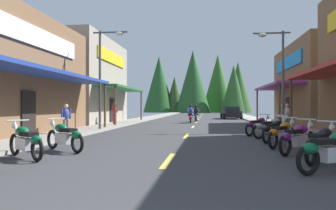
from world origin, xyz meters
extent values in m
cube|color=#38383A|center=(0.00, 29.54, -0.05)|extent=(9.64, 89.08, 0.10)
cube|color=gray|center=(-5.89, 29.54, 0.06)|extent=(2.15, 89.08, 0.12)
cube|color=#9E9991|center=(5.89, 29.54, 0.06)|extent=(2.15, 89.08, 0.12)
cube|color=#E0C64C|center=(0.00, 7.38, 0.01)|extent=(0.16, 2.40, 0.01)
cube|color=#E0C64C|center=(0.00, 14.37, 0.01)|extent=(0.16, 2.40, 0.01)
cube|color=#E0C64C|center=(0.00, 21.23, 0.01)|extent=(0.16, 2.40, 0.01)
cube|color=#E0C64C|center=(0.00, 27.56, 0.01)|extent=(0.16, 2.40, 0.01)
cube|color=#E0C64C|center=(0.00, 33.94, 0.01)|extent=(0.16, 2.40, 0.01)
cube|color=#E0C64C|center=(0.00, 39.98, 0.01)|extent=(0.16, 2.40, 0.01)
cube|color=#E0C64C|center=(0.00, 46.81, 0.01)|extent=(0.16, 2.40, 0.01)
cube|color=#E0C64C|center=(0.00, 51.84, 0.01)|extent=(0.16, 2.40, 0.01)
cube|color=#E0C64C|center=(0.00, 57.44, 0.01)|extent=(0.16, 2.40, 0.01)
cube|color=#E0C64C|center=(0.00, 64.20, 0.01)|extent=(0.16, 2.40, 0.01)
cube|color=navy|center=(-6.07, 12.54, 2.90)|extent=(1.80, 12.40, 0.16)
cylinder|color=brown|center=(-5.37, 18.55, 1.41)|extent=(0.14, 0.14, 2.82)
cube|color=white|center=(-6.91, 12.54, 4.66)|extent=(0.10, 9.65, 0.90)
cube|color=black|center=(-6.93, 12.54, 1.05)|extent=(0.08, 1.10, 2.10)
cube|color=gray|center=(-10.84, 25.18, 3.49)|extent=(7.75, 10.23, 6.99)
cube|color=#236033|center=(-6.07, 25.18, 2.90)|extent=(1.80, 9.21, 0.16)
cylinder|color=brown|center=(-5.37, 20.77, 1.41)|extent=(0.14, 0.14, 2.82)
cylinder|color=brown|center=(-5.37, 29.58, 1.41)|extent=(0.14, 0.14, 2.82)
cube|color=yellow|center=(-6.91, 25.18, 5.45)|extent=(0.10, 7.16, 0.90)
cube|color=black|center=(-6.93, 25.18, 1.05)|extent=(0.08, 1.10, 2.10)
cylinder|color=brown|center=(5.37, 16.68, 1.41)|extent=(0.14, 0.14, 2.82)
cube|color=#8C338C|center=(6.07, 23.96, 2.90)|extent=(1.80, 9.42, 0.16)
cylinder|color=brown|center=(5.37, 19.45, 1.41)|extent=(0.14, 0.14, 2.82)
cylinder|color=brown|center=(5.37, 28.46, 1.41)|extent=(0.14, 0.14, 2.82)
cube|color=#197FCC|center=(6.91, 23.96, 4.65)|extent=(0.10, 7.32, 0.90)
cube|color=black|center=(6.93, 23.96, 1.05)|extent=(0.08, 1.10, 2.10)
cylinder|color=#474C51|center=(-5.22, 17.17, 2.91)|extent=(0.14, 0.14, 5.82)
cylinder|color=#474C51|center=(-4.59, 17.17, 5.72)|extent=(2.05, 0.10, 0.10)
ellipsoid|color=silver|center=(-4.07, 17.17, 5.62)|extent=(0.50, 0.30, 0.24)
cylinder|color=#474C51|center=(5.22, 17.80, 2.83)|extent=(0.14, 0.14, 5.66)
cylinder|color=#474C51|center=(4.59, 17.80, 5.56)|extent=(2.05, 0.10, 0.10)
ellipsoid|color=silver|center=(4.07, 17.80, 5.46)|extent=(0.50, 0.30, 0.24)
torus|color=black|center=(3.07, 5.92, 0.32)|extent=(0.60, 0.42, 0.64)
cube|color=silver|center=(3.71, 6.31, 0.40)|extent=(0.74, 0.60, 0.32)
cube|color=black|center=(3.49, 6.18, 0.68)|extent=(0.66, 0.55, 0.12)
ellipsoid|color=#0C5933|center=(3.11, 5.95, 0.55)|extent=(0.50, 0.43, 0.24)
torus|color=black|center=(4.35, 8.22, 0.32)|extent=(0.47, 0.57, 0.64)
torus|color=black|center=(3.45, 7.02, 0.32)|extent=(0.47, 0.57, 0.64)
cube|color=silver|center=(3.90, 7.62, 0.40)|extent=(0.65, 0.73, 0.32)
ellipsoid|color=black|center=(4.02, 7.78, 0.72)|extent=(0.59, 0.64, 0.28)
cube|color=black|center=(3.75, 7.42, 0.68)|extent=(0.59, 0.65, 0.12)
ellipsoid|color=black|center=(3.48, 7.06, 0.55)|extent=(0.46, 0.50, 0.24)
cylinder|color=silver|center=(4.28, 8.12, 0.65)|extent=(0.27, 0.33, 0.71)
cylinder|color=silver|center=(4.20, 8.02, 1.02)|extent=(0.50, 0.39, 0.04)
sphere|color=white|center=(4.37, 8.24, 0.85)|extent=(0.16, 0.16, 0.16)
torus|color=black|center=(4.21, 9.62, 0.32)|extent=(0.50, 0.54, 0.64)
torus|color=black|center=(3.20, 8.51, 0.32)|extent=(0.50, 0.54, 0.64)
cube|color=silver|center=(3.70, 9.07, 0.40)|extent=(0.68, 0.71, 0.32)
ellipsoid|color=#721972|center=(3.84, 9.21, 0.72)|extent=(0.61, 0.63, 0.28)
cube|color=black|center=(3.54, 8.88, 0.68)|extent=(0.61, 0.63, 0.12)
ellipsoid|color=#721972|center=(3.24, 8.55, 0.55)|extent=(0.47, 0.49, 0.24)
cylinder|color=silver|center=(4.12, 9.53, 0.65)|extent=(0.29, 0.32, 0.71)
cylinder|color=silver|center=(4.04, 9.44, 1.02)|extent=(0.47, 0.43, 0.04)
sphere|color=white|center=(4.23, 9.64, 0.85)|extent=(0.16, 0.16, 0.16)
torus|color=black|center=(4.06, 11.19, 0.32)|extent=(0.46, 0.57, 0.64)
torus|color=black|center=(3.16, 9.99, 0.32)|extent=(0.46, 0.57, 0.64)
cube|color=silver|center=(3.61, 10.59, 0.40)|extent=(0.64, 0.73, 0.32)
ellipsoid|color=#BF660C|center=(3.73, 10.75, 0.72)|extent=(0.59, 0.64, 0.28)
cube|color=black|center=(3.46, 10.39, 0.68)|extent=(0.58, 0.65, 0.12)
ellipsoid|color=#BF660C|center=(3.19, 10.03, 0.55)|extent=(0.46, 0.50, 0.24)
cylinder|color=silver|center=(3.98, 11.08, 0.65)|extent=(0.27, 0.33, 0.71)
cylinder|color=silver|center=(3.91, 10.99, 1.02)|extent=(0.50, 0.39, 0.04)
sphere|color=white|center=(4.07, 11.21, 0.85)|extent=(0.16, 0.16, 0.16)
torus|color=black|center=(4.14, 12.82, 0.32)|extent=(0.47, 0.57, 0.64)
torus|color=black|center=(3.23, 11.63, 0.32)|extent=(0.47, 0.57, 0.64)
cube|color=silver|center=(3.68, 12.23, 0.40)|extent=(0.65, 0.73, 0.32)
ellipsoid|color=black|center=(3.80, 12.39, 0.72)|extent=(0.59, 0.64, 0.28)
cube|color=black|center=(3.53, 12.03, 0.68)|extent=(0.59, 0.65, 0.12)
ellipsoid|color=black|center=(3.26, 11.67, 0.55)|extent=(0.46, 0.50, 0.24)
cylinder|color=silver|center=(4.06, 12.72, 0.65)|extent=(0.27, 0.33, 0.71)
cylinder|color=silver|center=(3.99, 12.62, 1.02)|extent=(0.50, 0.39, 0.04)
sphere|color=white|center=(4.15, 12.85, 0.85)|extent=(0.16, 0.16, 0.16)
torus|color=black|center=(4.49, 14.23, 0.32)|extent=(0.60, 0.42, 0.64)
torus|color=black|center=(3.21, 13.44, 0.32)|extent=(0.60, 0.42, 0.64)
cube|color=silver|center=(3.85, 13.83, 0.40)|extent=(0.74, 0.60, 0.32)
ellipsoid|color=#99999E|center=(4.02, 13.94, 0.72)|extent=(0.64, 0.57, 0.28)
cube|color=black|center=(3.64, 13.70, 0.68)|extent=(0.66, 0.55, 0.12)
ellipsoid|color=#99999E|center=(3.26, 13.47, 0.55)|extent=(0.50, 0.43, 0.24)
cylinder|color=silver|center=(4.38, 14.16, 0.65)|extent=(0.35, 0.25, 0.71)
cylinder|color=silver|center=(4.28, 14.10, 1.02)|extent=(0.35, 0.53, 0.04)
sphere|color=white|center=(4.52, 14.24, 0.85)|extent=(0.16, 0.16, 0.16)
torus|color=black|center=(4.00, 15.74, 0.32)|extent=(0.51, 0.54, 0.64)
torus|color=black|center=(2.98, 14.64, 0.32)|extent=(0.51, 0.54, 0.64)
cube|color=silver|center=(3.49, 15.19, 0.40)|extent=(0.68, 0.70, 0.32)
ellipsoid|color=#721972|center=(3.62, 15.33, 0.72)|extent=(0.62, 0.63, 0.28)
cube|color=black|center=(3.32, 15.00, 0.68)|extent=(0.61, 0.63, 0.12)
ellipsoid|color=#721972|center=(3.01, 14.67, 0.55)|extent=(0.48, 0.49, 0.24)
cylinder|color=silver|center=(3.91, 15.64, 0.65)|extent=(0.30, 0.31, 0.71)
cylinder|color=silver|center=(3.83, 15.55, 1.02)|extent=(0.47, 0.44, 0.04)
sphere|color=white|center=(4.02, 15.76, 0.85)|extent=(0.16, 0.16, 0.16)
torus|color=black|center=(-4.51, 7.71, 0.32)|extent=(0.57, 0.47, 0.64)
torus|color=black|center=(-3.32, 6.80, 0.32)|extent=(0.57, 0.47, 0.64)
cube|color=silver|center=(-3.91, 7.25, 0.40)|extent=(0.73, 0.65, 0.32)
ellipsoid|color=#0C5933|center=(-4.07, 7.37, 0.72)|extent=(0.64, 0.59, 0.28)
cube|color=black|center=(-3.71, 7.10, 0.68)|extent=(0.65, 0.59, 0.12)
ellipsoid|color=#0C5933|center=(-3.36, 6.83, 0.55)|extent=(0.50, 0.46, 0.24)
cylinder|color=silver|center=(-4.41, 7.63, 0.65)|extent=(0.33, 0.27, 0.71)
cylinder|color=silver|center=(-4.31, 7.56, 1.02)|extent=(0.40, 0.50, 0.04)
sphere|color=white|center=(-4.53, 7.73, 0.85)|extent=(0.16, 0.16, 0.16)
torus|color=black|center=(-4.10, 9.18, 0.32)|extent=(0.58, 0.45, 0.64)
torus|color=black|center=(-2.88, 8.31, 0.32)|extent=(0.58, 0.45, 0.64)
cube|color=silver|center=(-3.49, 8.74, 0.40)|extent=(0.73, 0.63, 0.32)
ellipsoid|color=#0C5933|center=(-3.65, 8.86, 0.72)|extent=(0.64, 0.59, 0.28)
cube|color=black|center=(-3.29, 8.60, 0.68)|extent=(0.65, 0.58, 0.12)
ellipsoid|color=#0C5933|center=(-2.92, 8.34, 0.55)|extent=(0.50, 0.45, 0.24)
cylinder|color=silver|center=(-3.99, 9.10, 0.65)|extent=(0.34, 0.26, 0.71)
cylinder|color=silver|center=(-3.90, 9.03, 1.02)|extent=(0.38, 0.51, 0.04)
sphere|color=white|center=(-4.12, 9.20, 0.85)|extent=(0.16, 0.16, 0.16)
torus|color=black|center=(-0.50, 27.33, 0.32)|extent=(0.14, 0.64, 0.64)
torus|color=black|center=(-0.41, 25.83, 0.32)|extent=(0.14, 0.64, 0.64)
cube|color=silver|center=(-0.46, 26.58, 0.40)|extent=(0.32, 0.72, 0.32)
ellipsoid|color=#A51414|center=(-0.47, 26.78, 0.72)|extent=(0.35, 0.58, 0.28)
cube|color=black|center=(-0.44, 26.33, 0.68)|extent=(0.31, 0.62, 0.12)
ellipsoid|color=#A51414|center=(-0.41, 25.88, 0.55)|extent=(0.27, 0.45, 0.24)
cylinder|color=silver|center=(-0.49, 27.20, 0.65)|extent=(0.08, 0.37, 0.71)
cylinder|color=silver|center=(-0.48, 27.08, 1.02)|extent=(0.60, 0.08, 0.04)
sphere|color=white|center=(-0.50, 27.36, 0.85)|extent=(0.16, 0.16, 0.16)
ellipsoid|color=#333F8C|center=(-0.45, 26.43, 1.05)|extent=(0.40, 0.40, 0.64)
sphere|color=black|center=(-0.45, 26.48, 1.45)|extent=(0.24, 0.24, 0.24)
cylinder|color=#333F8C|center=(-0.62, 26.59, 0.70)|extent=(0.16, 0.43, 0.24)
cylinder|color=#333F8C|center=(-0.67, 26.71, 1.05)|extent=(0.13, 0.51, 0.40)
cylinder|color=#333F8C|center=(-0.30, 26.61, 0.70)|extent=(0.16, 0.43, 0.24)
cylinder|color=#333F8C|center=(-0.26, 26.74, 1.05)|extent=(0.13, 0.51, 0.40)
torus|color=black|center=(-0.04, 29.87, 0.32)|extent=(0.12, 0.64, 0.64)
torus|color=black|center=(-0.09, 28.37, 0.32)|extent=(0.12, 0.64, 0.64)
cube|color=silver|center=(-0.07, 29.12, 0.40)|extent=(0.31, 0.71, 0.32)
ellipsoid|color=navy|center=(-0.06, 29.32, 0.72)|extent=(0.34, 0.57, 0.28)
cube|color=black|center=(-0.08, 28.87, 0.68)|extent=(0.30, 0.61, 0.12)
ellipsoid|color=navy|center=(-0.09, 28.42, 0.55)|extent=(0.26, 0.45, 0.24)
cylinder|color=silver|center=(-0.05, 29.74, 0.65)|extent=(0.07, 0.37, 0.71)
cylinder|color=silver|center=(-0.05, 29.62, 1.02)|extent=(0.60, 0.06, 0.04)
sphere|color=white|center=(-0.04, 29.90, 0.85)|extent=(0.16, 0.16, 0.16)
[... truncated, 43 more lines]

